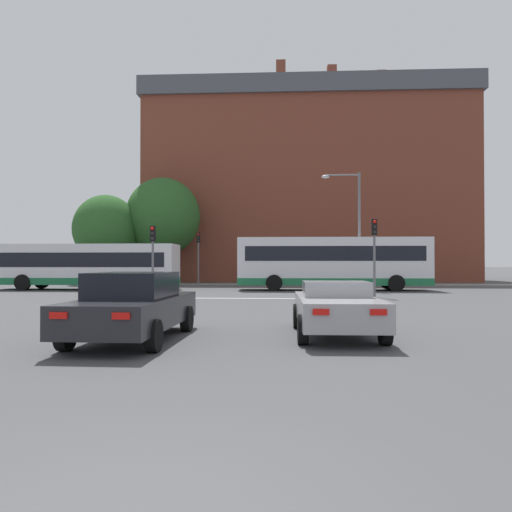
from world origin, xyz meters
TOP-DOWN VIEW (x-y plane):
  - stop_line_strip at (0.00, 20.97)m, footprint 8.90×0.30m
  - far_pavement at (0.00, 36.73)m, footprint 69.89×2.50m
  - brick_civic_building at (3.38, 47.59)m, footprint 30.70×14.27m
  - car_saloon_left at (-2.29, 7.85)m, footprint 2.07×4.81m
  - car_roadster_right at (2.29, 8.81)m, footprint 1.97×4.36m
  - bus_crossing_lead at (4.18, 28.38)m, footprint 11.82×2.73m
  - bus_crossing_trailing at (-11.50, 28.26)m, footprint 11.56×2.74m
  - traffic_light_near_right at (5.63, 22.11)m, footprint 0.26×0.31m
  - traffic_light_far_right at (6.00, 36.24)m, footprint 0.26×0.31m
  - traffic_light_far_left at (-5.59, 35.84)m, footprint 0.26×0.31m
  - traffic_light_near_left at (-5.56, 21.90)m, footprint 0.26×0.31m
  - street_lamp_junction at (5.40, 28.23)m, footprint 2.42×0.36m
  - pedestrian_waiting at (2.45, 35.96)m, footprint 0.37×0.46m
  - pedestrian_walking_east at (9.52, 37.21)m, footprint 0.43×0.44m
  - pedestrian_walking_west at (7.42, 37.32)m, footprint 0.45×0.33m
  - tree_by_building at (-13.25, 36.52)m, footprint 5.24×5.24m
  - tree_kerbside at (-8.93, 38.01)m, footprint 6.15×6.15m

SIDE VIEW (x-z plane):
  - stop_line_strip at x=0.00m, z-range 0.00..0.01m
  - far_pavement at x=0.00m, z-range 0.00..0.01m
  - car_roadster_right at x=2.29m, z-range 0.02..1.30m
  - car_saloon_left at x=-2.29m, z-range 0.01..1.52m
  - pedestrian_walking_east at x=9.52m, z-range 0.13..1.71m
  - pedestrian_walking_west at x=7.42m, z-range 0.14..1.81m
  - pedestrian_waiting at x=2.45m, z-range 0.17..2.01m
  - bus_crossing_trailing at x=-11.50m, z-range 0.10..3.01m
  - bus_crossing_lead at x=4.18m, z-range 0.13..3.41m
  - traffic_light_near_left at x=-5.56m, z-range 0.65..4.25m
  - traffic_light_far_right at x=6.00m, z-range 0.67..4.43m
  - traffic_light_near_right at x=5.63m, z-range 0.69..4.60m
  - traffic_light_far_left at x=-5.59m, z-range 0.71..4.81m
  - tree_by_building at x=-13.25m, z-range 0.85..8.08m
  - street_lamp_junction at x=5.40m, z-range 0.84..8.21m
  - tree_kerbside at x=-8.93m, z-range 1.18..9.99m
  - brick_civic_building at x=3.38m, z-range -1.19..19.80m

